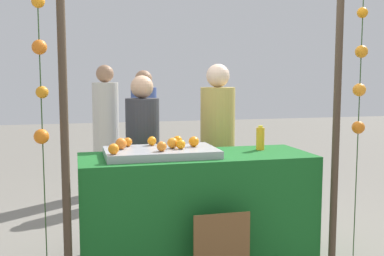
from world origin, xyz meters
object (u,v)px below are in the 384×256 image
at_px(chalkboard_sign, 222,252).
at_px(vendor_right, 217,156).
at_px(vendor_left, 143,165).
at_px(stall_counter, 197,209).
at_px(orange_1, 128,142).
at_px(orange_0, 121,144).
at_px(juice_bottle, 260,138).

distance_m(chalkboard_sign, vendor_right, 1.32).
bearing_deg(vendor_left, vendor_right, 3.22).
xyz_separation_m(stall_counter, orange_1, (-0.53, 0.18, 0.55)).
bearing_deg(orange_1, orange_0, -116.56).
height_order(orange_0, vendor_right, vendor_right).
bearing_deg(juice_bottle, vendor_left, 151.14).
relative_size(stall_counter, orange_1, 25.19).
height_order(juice_bottle, vendor_right, vendor_right).
xyz_separation_m(stall_counter, orange_0, (-0.60, 0.05, 0.56)).
height_order(orange_0, chalkboard_sign, orange_0).
relative_size(orange_0, orange_1, 1.21).
bearing_deg(orange_1, vendor_left, 67.59).
bearing_deg(vendor_left, juice_bottle, -28.86).
height_order(stall_counter, vendor_left, vendor_left).
bearing_deg(vendor_right, chalkboard_sign, -105.82).
height_order(orange_1, vendor_left, vendor_left).
relative_size(orange_1, chalkboard_sign, 0.13).
xyz_separation_m(chalkboard_sign, vendor_left, (-0.40, 1.14, 0.44)).
relative_size(chalkboard_sign, vendor_right, 0.35).
relative_size(chalkboard_sign, vendor_left, 0.37).
bearing_deg(juice_bottle, vendor_right, 110.48).
xyz_separation_m(stall_counter, juice_bottle, (0.59, 0.11, 0.55)).
bearing_deg(vendor_right, vendor_left, -176.78).
height_order(orange_0, juice_bottle, juice_bottle).
distance_m(stall_counter, vendor_right, 0.83).
bearing_deg(stall_counter, vendor_left, 118.81).
relative_size(orange_1, vendor_left, 0.05).
xyz_separation_m(orange_0, chalkboard_sign, (0.65, -0.55, -0.73)).
xyz_separation_m(juice_bottle, vendor_left, (-0.94, 0.52, -0.28)).
distance_m(stall_counter, juice_bottle, 0.82).
xyz_separation_m(juice_bottle, vendor_right, (-0.21, 0.56, -0.23)).
xyz_separation_m(stall_counter, chalkboard_sign, (0.05, -0.51, -0.18)).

